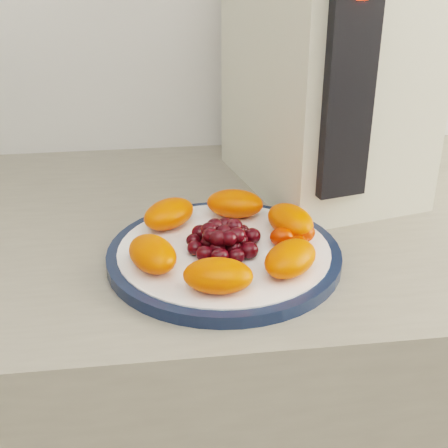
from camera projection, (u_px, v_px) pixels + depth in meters
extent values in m
cylinder|color=#101C33|center=(224.00, 255.00, 0.75)|extent=(0.28, 0.28, 0.01)
cylinder|color=white|center=(224.00, 255.00, 0.75)|extent=(0.26, 0.26, 0.02)
cube|color=beige|center=(326.00, 64.00, 0.89)|extent=(0.27, 0.33, 0.37)
cube|color=black|center=(348.00, 89.00, 0.75)|extent=(0.07, 0.03, 0.27)
ellipsoid|color=#FF3700|center=(290.00, 220.00, 0.78)|extent=(0.07, 0.09, 0.04)
ellipsoid|color=#FF3700|center=(235.00, 204.00, 0.82)|extent=(0.09, 0.07, 0.04)
ellipsoid|color=#FF3700|center=(169.00, 214.00, 0.79)|extent=(0.09, 0.09, 0.04)
ellipsoid|color=#FF3700|center=(152.00, 254.00, 0.70)|extent=(0.07, 0.09, 0.04)
ellipsoid|color=#FF3700|center=(218.00, 276.00, 0.66)|extent=(0.08, 0.06, 0.04)
ellipsoid|color=#FF3700|center=(290.00, 258.00, 0.69)|extent=(0.09, 0.09, 0.04)
ellipsoid|color=black|center=(224.00, 242.00, 0.74)|extent=(0.02, 0.02, 0.02)
ellipsoid|color=black|center=(240.00, 240.00, 0.75)|extent=(0.02, 0.02, 0.02)
ellipsoid|color=black|center=(230.00, 235.00, 0.76)|extent=(0.02, 0.02, 0.02)
ellipsoid|color=black|center=(214.00, 236.00, 0.76)|extent=(0.02, 0.02, 0.02)
ellipsoid|color=black|center=(208.00, 243.00, 0.74)|extent=(0.02, 0.02, 0.02)
ellipsoid|color=black|center=(218.00, 249.00, 0.73)|extent=(0.02, 0.02, 0.02)
ellipsoid|color=black|center=(234.00, 248.00, 0.73)|extent=(0.02, 0.02, 0.02)
ellipsoid|color=black|center=(252.00, 236.00, 0.76)|extent=(0.02, 0.02, 0.02)
ellipsoid|color=black|center=(242.00, 231.00, 0.77)|extent=(0.02, 0.02, 0.02)
ellipsoid|color=black|center=(228.00, 227.00, 0.78)|extent=(0.02, 0.02, 0.02)
ellipsoid|color=black|center=(213.00, 229.00, 0.77)|extent=(0.02, 0.02, 0.02)
ellipsoid|color=black|center=(200.00, 233.00, 0.76)|extent=(0.02, 0.02, 0.02)
ellipsoid|color=black|center=(193.00, 241.00, 0.75)|extent=(0.02, 0.02, 0.02)
ellipsoid|color=black|center=(195.00, 248.00, 0.73)|extent=(0.02, 0.02, 0.02)
ellipsoid|color=black|center=(204.00, 254.00, 0.72)|extent=(0.02, 0.02, 0.02)
ellipsoid|color=black|center=(220.00, 256.00, 0.71)|extent=(0.02, 0.02, 0.02)
ellipsoid|color=black|center=(236.00, 256.00, 0.71)|extent=(0.02, 0.02, 0.02)
ellipsoid|color=black|center=(249.00, 250.00, 0.72)|extent=(0.02, 0.02, 0.02)
ellipsoid|color=black|center=(224.00, 232.00, 0.74)|extent=(0.02, 0.02, 0.02)
ellipsoid|color=black|center=(234.00, 227.00, 0.75)|extent=(0.02, 0.02, 0.02)
ellipsoid|color=black|center=(225.00, 225.00, 0.75)|extent=(0.02, 0.02, 0.02)
ellipsoid|color=black|center=(215.00, 226.00, 0.75)|extent=(0.02, 0.02, 0.02)
ellipsoid|color=black|center=(209.00, 230.00, 0.74)|extent=(0.02, 0.02, 0.02)
ellipsoid|color=black|center=(210.00, 235.00, 0.73)|extent=(0.02, 0.02, 0.02)
ellipsoid|color=black|center=(218.00, 238.00, 0.72)|extent=(0.02, 0.02, 0.02)
ellipsoid|color=black|center=(229.00, 238.00, 0.72)|extent=(0.02, 0.02, 0.02)
ellipsoid|color=black|center=(237.00, 235.00, 0.73)|extent=(0.02, 0.02, 0.02)
ellipsoid|color=red|center=(282.00, 237.00, 0.75)|extent=(0.03, 0.03, 0.02)
ellipsoid|color=red|center=(304.00, 233.00, 0.76)|extent=(0.04, 0.03, 0.02)
ellipsoid|color=red|center=(297.00, 246.00, 0.73)|extent=(0.04, 0.04, 0.02)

